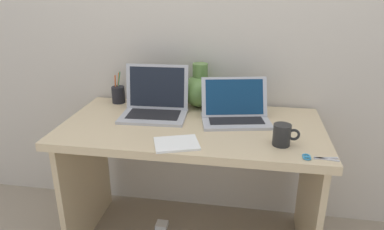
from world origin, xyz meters
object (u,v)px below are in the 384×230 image
at_px(laptop_left, 155,102).
at_px(coffee_mug, 282,135).
at_px(notebook_stack, 177,144).
at_px(pen_cup, 118,94).
at_px(laptop_right, 235,110).
at_px(green_vase, 200,89).
at_px(scissors, 314,158).
at_px(power_brick, 162,225).

xyz_separation_m(laptop_left, coffee_mug, (0.65, -0.29, -0.02)).
bearing_deg(notebook_stack, pen_cup, 131.97).
bearing_deg(pen_cup, laptop_right, -13.52).
xyz_separation_m(laptop_right, pen_cup, (-0.70, 0.17, -0.00)).
relative_size(green_vase, scissors, 1.71).
distance_m(green_vase, coffee_mug, 0.63).
bearing_deg(scissors, coffee_mug, 138.86).
xyz_separation_m(laptop_left, laptop_right, (0.43, -0.02, -0.01)).
xyz_separation_m(notebook_stack, pen_cup, (-0.46, 0.51, 0.05)).
bearing_deg(coffee_mug, notebook_stack, -170.88).
xyz_separation_m(laptop_right, power_brick, (-0.41, -0.02, -0.77)).
bearing_deg(green_vase, coffee_mug, -46.28).
relative_size(green_vase, notebook_stack, 1.30).
distance_m(laptop_right, notebook_stack, 0.42).
relative_size(laptop_left, power_brick, 5.08).
height_order(green_vase, power_brick, green_vase).
height_order(laptop_right, green_vase, green_vase).
xyz_separation_m(green_vase, power_brick, (-0.20, -0.20, -0.82)).
height_order(pen_cup, scissors, pen_cup).
bearing_deg(power_brick, scissors, -25.49).
distance_m(notebook_stack, pen_cup, 0.69).
bearing_deg(scissors, pen_cup, 152.47).
bearing_deg(pen_cup, coffee_mug, -25.38).
relative_size(laptop_right, pen_cup, 2.07).
bearing_deg(coffee_mug, scissors, -41.14).
height_order(laptop_right, power_brick, laptop_right).
relative_size(pen_cup, power_brick, 2.65).
distance_m(green_vase, power_brick, 0.86).
distance_m(laptop_left, coffee_mug, 0.71).
distance_m(laptop_left, power_brick, 0.79).
xyz_separation_m(laptop_right, notebook_stack, (-0.24, -0.34, -0.05)).
xyz_separation_m(coffee_mug, pen_cup, (-0.92, 0.44, 0.00)).
bearing_deg(power_brick, coffee_mug, -21.81).
relative_size(laptop_left, pen_cup, 1.91).
bearing_deg(coffee_mug, laptop_right, 129.50).
bearing_deg(green_vase, scissors, -45.22).
bearing_deg(notebook_stack, laptop_left, 118.05).
relative_size(green_vase, pen_cup, 1.36).
relative_size(coffee_mug, pen_cup, 0.63).
bearing_deg(green_vase, power_brick, -135.24).
bearing_deg(scissors, green_vase, 134.78).
xyz_separation_m(laptop_right, coffee_mug, (0.22, -0.27, -0.01)).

